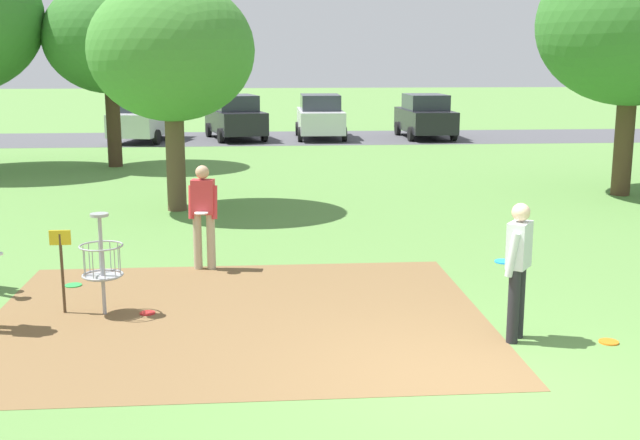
# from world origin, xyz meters

# --- Properties ---
(ground_plane) EXTENTS (160.00, 160.00, 0.00)m
(ground_plane) POSITION_xyz_m (0.00, 0.00, 0.00)
(ground_plane) COLOR #5B8942
(dirt_tee_pad) EXTENTS (6.57, 5.34, 0.01)m
(dirt_tee_pad) POSITION_xyz_m (-2.43, 2.41, 0.00)
(dirt_tee_pad) COLOR brown
(dirt_tee_pad) RESTS_ON ground
(disc_golf_basket) EXTENTS (0.98, 0.58, 1.39)m
(disc_golf_basket) POSITION_xyz_m (-4.29, 2.71, 0.75)
(disc_golf_basket) COLOR #9E9EA3
(disc_golf_basket) RESTS_ON ground
(player_throwing) EXTENTS (0.49, 0.42, 1.71)m
(player_throwing) POSITION_xyz_m (-3.02, 4.94, 0.97)
(player_throwing) COLOR tan
(player_throwing) RESTS_ON ground
(player_waiting_left) EXTENTS (0.45, 0.48, 1.71)m
(player_waiting_left) POSITION_xyz_m (0.97, 1.28, 0.97)
(player_waiting_left) COLOR #232328
(player_waiting_left) RESTS_ON ground
(frisbee_near_basket) EXTENTS (0.21, 0.21, 0.02)m
(frisbee_near_basket) POSITION_xyz_m (-3.66, 2.67, 0.01)
(frisbee_near_basket) COLOR red
(frisbee_near_basket) RESTS_ON ground
(frisbee_by_tee) EXTENTS (0.23, 0.23, 0.02)m
(frisbee_by_tee) POSITION_xyz_m (2.09, 1.09, 0.01)
(frisbee_by_tee) COLOR orange
(frisbee_by_tee) RESTS_ON ground
(frisbee_mid_grass) EXTENTS (0.26, 0.26, 0.02)m
(frisbee_mid_grass) POSITION_xyz_m (-4.96, 4.11, 0.01)
(frisbee_mid_grass) COLOR green
(frisbee_mid_grass) RESTS_ON ground
(tree_near_right) EXTENTS (3.62, 3.62, 5.08)m
(tree_near_right) POSITION_xyz_m (-3.95, 10.11, 3.52)
(tree_near_right) COLOR brown
(tree_near_right) RESTS_ON ground
(tree_mid_left) EXTENTS (4.00, 4.00, 5.67)m
(tree_mid_left) POSITION_xyz_m (-6.58, 17.60, 3.95)
(tree_mid_left) COLOR #422D1E
(tree_mid_left) RESTS_ON ground
(tree_mid_center) EXTENTS (4.59, 4.59, 6.12)m
(tree_mid_center) POSITION_xyz_m (6.95, 11.25, 4.15)
(tree_mid_center) COLOR #4C3823
(tree_mid_center) RESTS_ON ground
(parking_lot_strip) EXTENTS (36.00, 6.00, 0.01)m
(parking_lot_strip) POSITION_xyz_m (0.00, 26.03, 0.00)
(parking_lot_strip) COLOR #4C4C51
(parking_lot_strip) RESTS_ON ground
(parked_car_leftmost) EXTENTS (2.65, 4.49, 1.84)m
(parked_car_leftmost) POSITION_xyz_m (-6.62, 25.27, 0.92)
(parked_car_leftmost) COLOR silver
(parked_car_leftmost) RESTS_ON ground
(parked_car_center_left) EXTENTS (2.74, 4.51, 1.84)m
(parked_car_center_left) POSITION_xyz_m (-2.98, 25.71, 0.92)
(parked_car_center_left) COLOR black
(parked_car_center_left) RESTS_ON ground
(parked_car_center_right) EXTENTS (2.03, 4.23, 1.84)m
(parked_car_center_right) POSITION_xyz_m (0.57, 25.74, 0.92)
(parked_car_center_right) COLOR silver
(parked_car_center_right) RESTS_ON ground
(parked_car_rightmost) EXTENTS (2.08, 4.25, 1.84)m
(parked_car_rightmost) POSITION_xyz_m (5.02, 25.58, 0.92)
(parked_car_rightmost) COLOR black
(parked_car_rightmost) RESTS_ON ground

